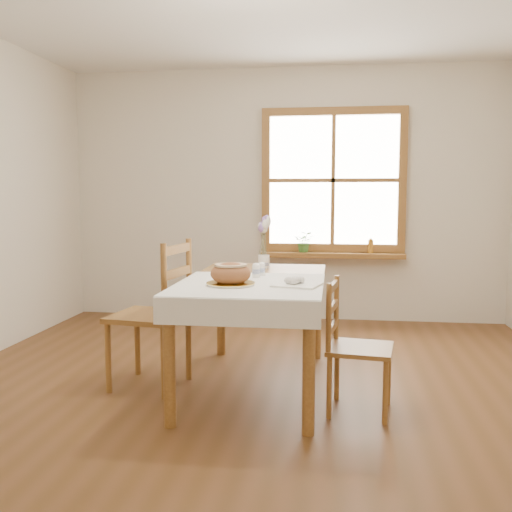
{
  "coord_description": "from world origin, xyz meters",
  "views": [
    {
      "loc": [
        0.51,
        -3.45,
        1.32
      ],
      "look_at": [
        0.0,
        0.3,
        0.9
      ],
      "focal_mm": 40.0,
      "sensor_mm": 36.0,
      "label": 1
    }
  ],
  "objects_px": {
    "dining_table": "(256,291)",
    "flower_vase": "(264,262)",
    "chair_left": "(149,314)",
    "chair_right": "(360,347)",
    "bread_plate": "(231,284)"
  },
  "relations": [
    {
      "from": "dining_table",
      "to": "flower_vase",
      "type": "relative_size",
      "value": 16.51
    },
    {
      "from": "dining_table",
      "to": "chair_left",
      "type": "distance_m",
      "value": 0.75
    },
    {
      "from": "dining_table",
      "to": "chair_right",
      "type": "distance_m",
      "value": 0.82
    },
    {
      "from": "chair_left",
      "to": "chair_right",
      "type": "xyz_separation_m",
      "value": [
        1.41,
        -0.28,
        -0.1
      ]
    },
    {
      "from": "chair_left",
      "to": "flower_vase",
      "type": "relative_size",
      "value": 10.38
    },
    {
      "from": "chair_left",
      "to": "chair_right",
      "type": "distance_m",
      "value": 1.44
    },
    {
      "from": "bread_plate",
      "to": "flower_vase",
      "type": "relative_size",
      "value": 2.98
    },
    {
      "from": "bread_plate",
      "to": "flower_vase",
      "type": "height_order",
      "value": "flower_vase"
    },
    {
      "from": "flower_vase",
      "to": "dining_table",
      "type": "bearing_deg",
      "value": -89.09
    },
    {
      "from": "flower_vase",
      "to": "bread_plate",
      "type": "bearing_deg",
      "value": -96.48
    },
    {
      "from": "bread_plate",
      "to": "flower_vase",
      "type": "bearing_deg",
      "value": 83.52
    },
    {
      "from": "chair_left",
      "to": "flower_vase",
      "type": "distance_m",
      "value": 0.96
    },
    {
      "from": "dining_table",
      "to": "bread_plate",
      "type": "xyz_separation_m",
      "value": [
        -0.1,
        -0.37,
        0.1
      ]
    },
    {
      "from": "chair_left",
      "to": "dining_table",
      "type": "bearing_deg",
      "value": 105.09
    },
    {
      "from": "chair_left",
      "to": "chair_right",
      "type": "height_order",
      "value": "chair_left"
    }
  ]
}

